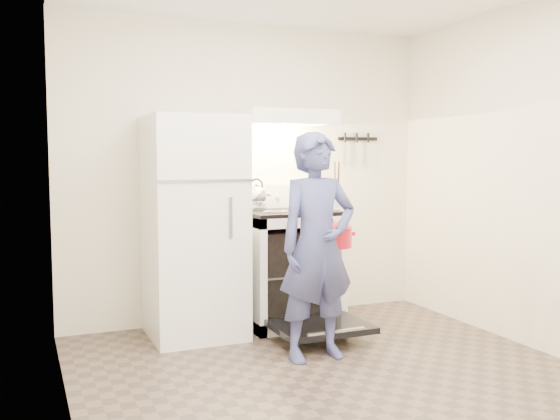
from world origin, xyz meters
The scene contains 15 objects.
floor centered at (0.00, 0.00, 0.00)m, with size 3.60×3.60×0.00m, color brown.
back_wall centered at (0.00, 1.80, 1.25)m, with size 3.20×0.02×2.50m, color beige.
refrigerator centered at (-0.58, 1.45, 0.85)m, with size 0.70×0.70×1.70m, color white.
stove_body centered at (0.23, 1.48, 0.46)m, with size 0.76×0.65×0.92m, color white.
cooktop centered at (0.23, 1.48, 0.94)m, with size 0.76×0.65×0.03m, color black.
backsplash centered at (0.23, 1.76, 1.05)m, with size 0.76×0.07×0.20m, color white.
oven_door centered at (0.23, 0.88, 0.12)m, with size 0.70×0.54×0.04m, color black.
oven_rack centered at (0.23, 1.48, 0.44)m, with size 0.60×0.52×0.01m, color gray.
range_hood centered at (0.23, 1.55, 1.71)m, with size 0.76×0.50×0.12m, color white.
knife_strip centered at (1.05, 1.79, 1.55)m, with size 0.40×0.02×0.03m, color black.
pizza_stone centered at (0.16, 1.53, 0.45)m, with size 0.30×0.30×0.02m, color #896B4B.
tea_kettle centered at (-0.01, 1.60, 1.08)m, with size 0.21×0.18×0.26m, color silver, non-canonical shape.
utensil_jar centered at (0.55, 1.24, 1.05)m, with size 0.09×0.09×0.13m, color silver.
person centered at (0.05, 0.58, 0.78)m, with size 0.57×0.37×1.56m, color navy.
dutch_oven centered at (0.29, 0.83, 0.80)m, with size 0.38×0.31×0.24m, color #B80E1F, non-canonical shape.
Camera 1 is at (-1.82, -3.20, 1.40)m, focal length 40.00 mm.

